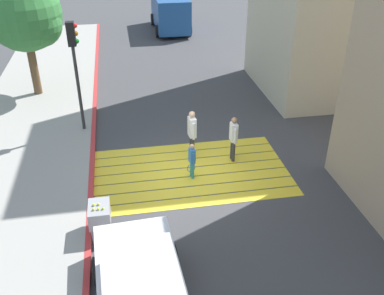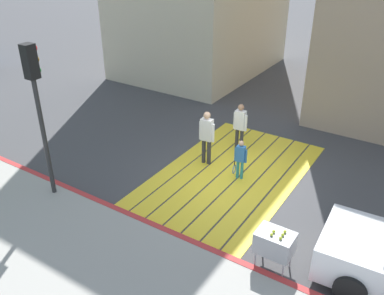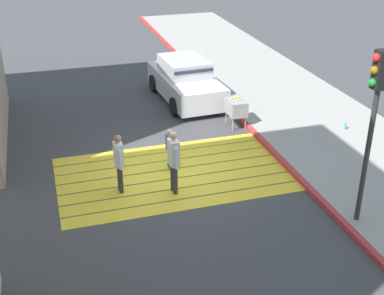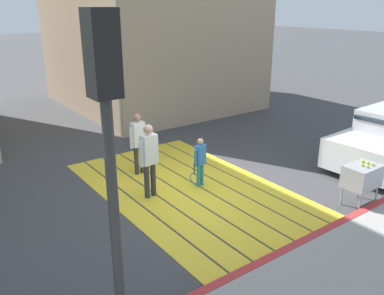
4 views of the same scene
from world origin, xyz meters
name	(u,v)px [view 1 (image 1 of 4)]	position (x,y,z in m)	size (l,w,h in m)	color
ground_plane	(191,172)	(0.00, 0.00, 0.00)	(120.00, 120.00, 0.00)	#424244
crosswalk_stripes	(191,172)	(0.00, 0.00, 0.01)	(6.40, 3.80, 0.01)	yellow
sidewalk_west	(15,188)	(-5.60, 0.00, 0.06)	(4.80, 40.00, 0.12)	#9E9B93
curb_painted	(91,180)	(-3.25, 0.00, 0.07)	(0.16, 40.00, 0.13)	#BC3333
van_down_street	(170,11)	(1.69, 17.87, 1.28)	(2.37, 5.21, 2.35)	#1E4C8C
traffic_light_corner	(75,56)	(-3.58, 3.60, 3.04)	(0.39, 0.28, 4.24)	#2D2D2D
street_tree	(26,16)	(-5.71, 7.54, 3.63)	(3.20, 3.20, 5.32)	brown
tennis_ball_cart	(100,214)	(-2.90, -2.60, 0.70)	(0.56, 0.80, 1.02)	#99999E
pedestrian_adult_lead	(192,131)	(0.21, 0.97, 1.02)	(0.26, 0.51, 1.76)	#333338
pedestrian_adult_trailing	(234,136)	(1.55, 0.51, 0.96)	(0.22, 0.48, 1.64)	#333338
pedestrian_child_with_racket	(192,159)	(-0.02, -0.31, 0.70)	(0.28, 0.40, 1.25)	teal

